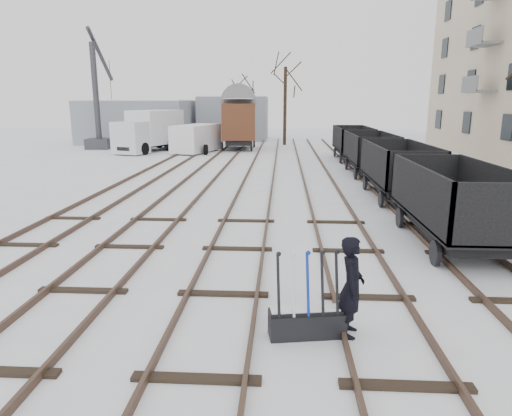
{
  "coord_description": "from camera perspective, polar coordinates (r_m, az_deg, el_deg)",
  "views": [
    {
      "loc": [
        1.21,
        -8.81,
        3.96
      ],
      "look_at": [
        0.52,
        2.92,
        1.2
      ],
      "focal_mm": 32.0,
      "sensor_mm": 36.0,
      "label": 1
    }
  ],
  "objects": [
    {
      "name": "ground",
      "position": [
        9.74,
        -4.13,
        -10.82
      ],
      "size": [
        120.0,
        120.0,
        0.0
      ],
      "primitive_type": "plane",
      "color": "white",
      "rests_on": "ground"
    },
    {
      "name": "tracks",
      "position": [
        22.85,
        0.29,
        3.41
      ],
      "size": [
        13.9,
        52.0,
        0.16
      ],
      "color": "black",
      "rests_on": "ground"
    },
    {
      "name": "crane",
      "position": [
        41.57,
        -19.07,
        10.59
      ],
      "size": [
        2.06,
        5.74,
        9.8
      ],
      "rotation": [
        0.0,
        0.0,
        0.06
      ],
      "color": "#323137",
      "rests_on": "ground"
    },
    {
      "name": "shed_left",
      "position": [
        47.05,
        -14.45,
        10.46
      ],
      "size": [
        10.0,
        8.0,
        4.1
      ],
      "color": "gray",
      "rests_on": "ground"
    },
    {
      "name": "box_van_wagon",
      "position": [
        38.93,
        -2.2,
        10.95
      ],
      "size": [
        3.37,
        5.71,
        4.18
      ],
      "rotation": [
        0.0,
        0.0,
        0.09
      ],
      "color": "black",
      "rests_on": "ground"
    },
    {
      "name": "shed_right",
      "position": [
        49.12,
        -2.76,
        11.18
      ],
      "size": [
        7.0,
        6.0,
        4.5
      ],
      "color": "gray",
      "rests_on": "ground"
    },
    {
      "name": "panel_van",
      "position": [
        36.61,
        -7.49,
        8.66
      ],
      "size": [
        3.41,
        5.33,
        2.17
      ],
      "rotation": [
        0.0,
        0.0,
        -0.28
      ],
      "color": "silver",
      "rests_on": "ground"
    },
    {
      "name": "freight_wagon_a",
      "position": [
        13.9,
        23.44,
        -0.79
      ],
      "size": [
        2.21,
        5.52,
        2.25
      ],
      "color": "black",
      "rests_on": "ground"
    },
    {
      "name": "lorry",
      "position": [
        38.09,
        -13.06,
        9.43
      ],
      "size": [
        3.82,
        7.51,
        3.26
      ],
      "rotation": [
        0.0,
        0.0,
        -0.33
      ],
      "color": "black",
      "rests_on": "ground"
    },
    {
      "name": "freight_wagon_d",
      "position": [
        32.38,
        11.97,
        7.42
      ],
      "size": [
        2.21,
        5.52,
        2.25
      ],
      "color": "black",
      "rests_on": "ground"
    },
    {
      "name": "worker",
      "position": [
        8.03,
        11.86,
        -9.6
      ],
      "size": [
        0.53,
        0.71,
        1.77
      ],
      "primitive_type": "imported",
      "rotation": [
        0.0,
        0.0,
        1.4
      ],
      "color": "black",
      "rests_on": "ground"
    },
    {
      "name": "freight_wagon_b",
      "position": [
        19.91,
        17.29,
        3.65
      ],
      "size": [
        2.21,
        5.52,
        2.25
      ],
      "color": "black",
      "rests_on": "ground"
    },
    {
      "name": "freight_wagon_c",
      "position": [
        26.1,
        14.01,
        5.99
      ],
      "size": [
        2.21,
        5.52,
        2.25
      ],
      "color": "black",
      "rests_on": "ground"
    },
    {
      "name": "ground_frame",
      "position": [
        8.12,
        6.36,
        -13.8
      ],
      "size": [
        1.35,
        0.62,
        1.49
      ],
      "rotation": [
        0.0,
        0.0,
        0.16
      ],
      "color": "black",
      "rests_on": "ground"
    },
    {
      "name": "tree_far_right",
      "position": [
        42.71,
        3.65,
        12.54
      ],
      "size": [
        0.3,
        0.3,
        6.98
      ],
      "primitive_type": "cylinder",
      "color": "black",
      "rests_on": "ground"
    },
    {
      "name": "tree_far_left",
      "position": [
        48.82,
        -1.63,
        11.85
      ],
      "size": [
        0.3,
        0.3,
        5.64
      ],
      "primitive_type": "cylinder",
      "color": "black",
      "rests_on": "ground"
    }
  ]
}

